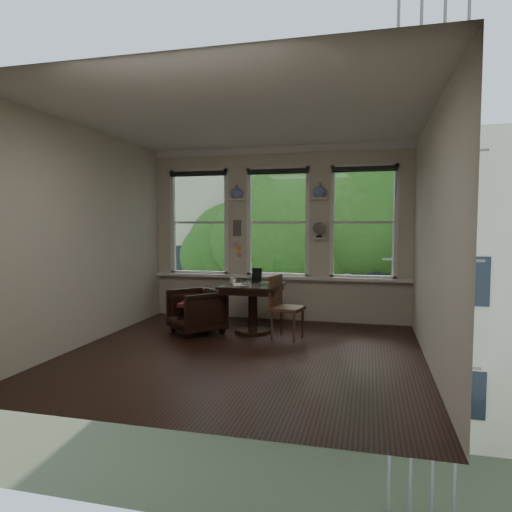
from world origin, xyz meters
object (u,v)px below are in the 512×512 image
(table, at_px, (253,309))
(mug, at_px, (233,281))
(armchair_left, at_px, (196,311))
(side_chair_right, at_px, (288,308))
(laptop, at_px, (268,284))

(table, distance_m, mug, 0.52)
(table, xyz_separation_m, armchair_left, (-0.84, -0.22, -0.04))
(armchair_left, bearing_deg, side_chair_right, 41.41)
(table, height_order, laptop, laptop)
(armchair_left, height_order, side_chair_right, side_chair_right)
(side_chair_right, distance_m, laptop, 0.50)
(table, bearing_deg, side_chair_right, -23.64)
(mug, bearing_deg, laptop, 1.19)
(mug, bearing_deg, armchair_left, -163.40)
(laptop, bearing_deg, table, -179.91)
(table, xyz_separation_m, laptop, (0.25, -0.04, 0.39))
(laptop, xyz_separation_m, mug, (-0.56, -0.01, 0.03))
(side_chair_right, bearing_deg, mug, 89.38)
(armchair_left, xyz_separation_m, side_chair_right, (1.42, -0.04, 0.12))
(laptop, relative_size, mug, 3.52)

